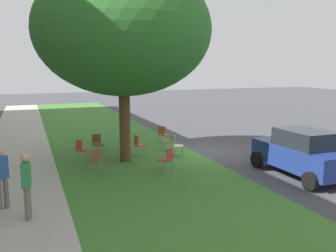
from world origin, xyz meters
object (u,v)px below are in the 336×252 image
Objects in this scene: chair_3 at (139,143)px; chair_7 at (96,159)px; street_tree at (123,31)px; chair_1 at (81,149)px; chair_0 at (97,143)px; pedestrian_1 at (1,176)px; chair_2 at (163,133)px; pedestrian_0 at (27,184)px; chair_4 at (177,144)px; chair_5 at (167,158)px; parked_car at (303,152)px; chair_6 at (169,139)px.

chair_7 is (-1.93, 2.18, 0.00)m from chair_3.
chair_1 is (0.60, 1.67, -4.61)m from street_tree.
pedestrian_1 reaches higher than chair_0.
chair_2 is (1.97, -4.23, 0.00)m from chair_1.
street_tree is at bearing -38.55° from pedestrian_0.
chair_2 is at bearing -65.04° from chair_1.
pedestrian_0 is at bearing 141.45° from street_tree.
chair_2 is (2.57, -2.56, -4.61)m from street_tree.
chair_2 is at bearing -6.99° from chair_4.
chair_2 is 1.00× the size of chair_4.
chair_3 is (-0.78, -1.62, 0.00)m from chair_0.
chair_1 is 2.44m from chair_3.
chair_1 is at bearing 44.87° from chair_5.
chair_2 and chair_7 have the same top height.
chair_3 is at bearing 42.35° from parked_car.
chair_4 is 1.00× the size of chair_7.
chair_2 and chair_3 have the same top height.
street_tree reaches higher than parked_car.
chair_0 is 0.52× the size of pedestrian_0.
chair_6 is 4.40m from chair_7.
chair_0 is 8.35m from parked_car.
pedestrian_1 reaches higher than chair_6.
chair_1 is 1.00× the size of chair_4.
chair_6 is at bearing -22.53° from chair_5.
chair_7 is (-1.21, 3.66, 0.00)m from chair_4.
chair_0 is 1.00× the size of chair_4.
pedestrian_1 is at bearing 125.71° from chair_6.
chair_4 and chair_7 have the same top height.
chair_4 is at bearing -99.01° from chair_1.
chair_2 is at bearing -43.83° from chair_3.
chair_5 is at bearing 63.39° from parked_car.
chair_6 is at bearing -97.16° from chair_0.
pedestrian_1 reaches higher than parked_car.
pedestrian_1 is (0.50, 9.59, 0.09)m from parked_car.
parked_car is at bearing -133.01° from chair_0.
chair_1 and chair_2 have the same top height.
street_tree reaches higher than chair_7.
chair_1 is at bearing 114.96° from chair_2.
street_tree reaches higher than chair_3.
parked_car reaches higher than chair_2.
street_tree is 4.72m from chair_3.
street_tree reaches higher than chair_2.
chair_3 is (0.70, -0.77, -4.61)m from street_tree.
chair_4 is (-0.62, -3.92, 0.00)m from chair_1.
pedestrian_1 is (-3.70, 6.59, 0.41)m from chair_4.
pedestrian_1 is (-1.62, 5.36, 0.41)m from chair_5.
chair_0 is at bearing 107.75° from chair_2.
pedestrian_0 is at bearing 155.00° from chair_0.
parked_car is (-4.21, -5.25, -4.29)m from street_tree.
pedestrian_0 reaches higher than chair_0.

